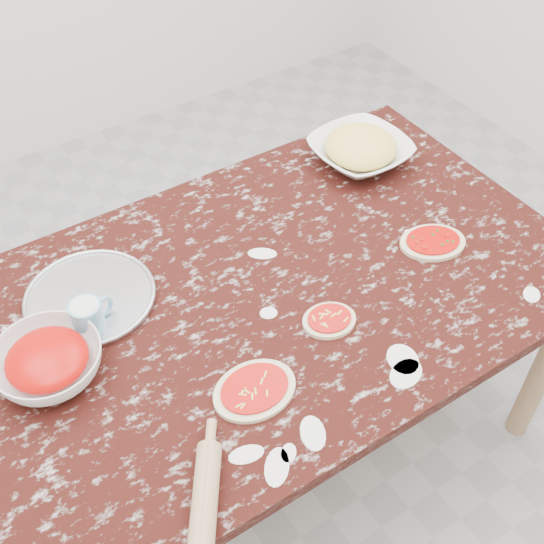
{
  "coord_description": "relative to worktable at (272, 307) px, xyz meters",
  "views": [
    {
      "loc": [
        -0.65,
        -1.01,
        2.04
      ],
      "look_at": [
        0.0,
        0.0,
        0.8
      ],
      "focal_mm": 44.95,
      "sensor_mm": 36.0,
      "label": 1
    }
  ],
  "objects": [
    {
      "name": "ground",
      "position": [
        0.0,
        0.0,
        -0.67
      ],
      "size": [
        4.0,
        4.0,
        0.0
      ],
      "primitive_type": "plane",
      "color": "gray"
    },
    {
      "name": "worktable",
      "position": [
        0.0,
        0.0,
        0.0
      ],
      "size": [
        1.6,
        1.0,
        0.75
      ],
      "color": "black",
      "rests_on": "ground"
    },
    {
      "name": "pizza_tray",
      "position": [
        -0.41,
        0.21,
        0.09
      ],
      "size": [
        0.4,
        0.4,
        0.01
      ],
      "primitive_type": "cylinder",
      "rotation": [
        0.0,
        0.0,
        -0.29
      ],
      "color": "#B2B2B7",
      "rests_on": "worktable"
    },
    {
      "name": "sauce_bowl",
      "position": [
        -0.57,
        0.04,
        0.12
      ],
      "size": [
        0.31,
        0.31,
        0.08
      ],
      "primitive_type": "imported",
      "rotation": [
        0.0,
        0.0,
        0.3
      ],
      "color": "white",
      "rests_on": "worktable"
    },
    {
      "name": "cheese_bowl",
      "position": [
        0.52,
        0.3,
        0.12
      ],
      "size": [
        0.31,
        0.31,
        0.07
      ],
      "primitive_type": "imported",
      "rotation": [
        0.0,
        0.0,
        0.05
      ],
      "color": "white",
      "rests_on": "worktable"
    },
    {
      "name": "flour_mug",
      "position": [
        -0.45,
        0.12,
        0.13
      ],
      "size": [
        0.11,
        0.08,
        0.09
      ],
      "color": "#67A4C2",
      "rests_on": "worktable"
    },
    {
      "name": "pizza_left",
      "position": [
        -0.21,
        -0.25,
        0.09
      ],
      "size": [
        0.2,
        0.15,
        0.02
      ],
      "color": "beige",
      "rests_on": "worktable"
    },
    {
      "name": "pizza_mid",
      "position": [
        0.05,
        -0.18,
        0.09
      ],
      "size": [
        0.16,
        0.14,
        0.02
      ],
      "color": "beige",
      "rests_on": "worktable"
    },
    {
      "name": "pizza_right",
      "position": [
        0.45,
        -0.11,
        0.09
      ],
      "size": [
        0.22,
        0.19,
        0.02
      ],
      "color": "beige",
      "rests_on": "worktable"
    },
    {
      "name": "rolling_pin",
      "position": [
        -0.44,
        -0.44,
        0.11
      ],
      "size": [
        0.19,
        0.24,
        0.05
      ],
      "primitive_type": "cylinder",
      "rotation": [
        0.0,
        1.57,
        0.98
      ],
      "color": "tan",
      "rests_on": "worktable"
    }
  ]
}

